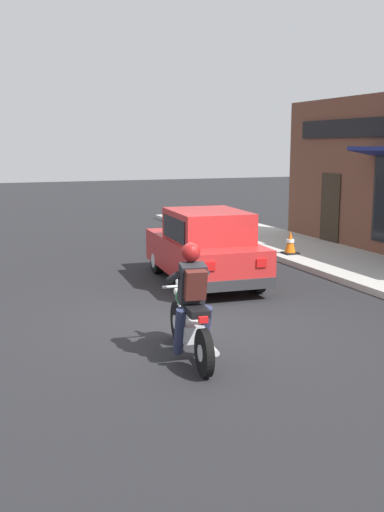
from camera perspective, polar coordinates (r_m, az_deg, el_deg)
ground_plane at (r=9.92m, az=0.21°, el=-6.46°), size 80.00×80.00×0.00m
sidewalk_curb at (r=14.99m, az=14.71°, el=-0.70°), size 2.60×22.00×0.14m
motorcycle_with_rider at (r=8.18m, az=-0.13°, el=-5.24°), size 0.62×2.02×1.62m
car_hatchback at (r=12.65m, az=1.21°, el=0.81°), size 1.91×3.89×1.57m
traffic_cone at (r=15.58m, az=9.34°, el=1.27°), size 0.36×0.36×0.60m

